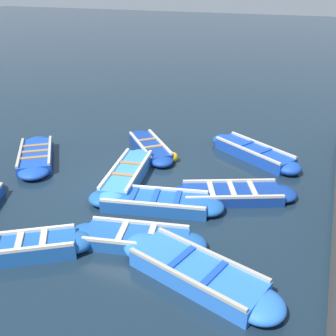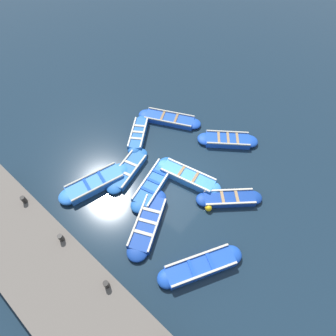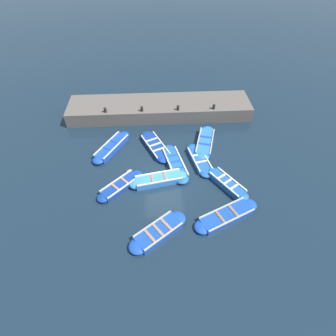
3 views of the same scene
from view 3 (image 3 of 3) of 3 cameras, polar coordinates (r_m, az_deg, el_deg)
name	(u,v)px [view 3 (image 3 of 3)]	position (r m, az deg, el deg)	size (l,w,h in m)	color
ground_plane	(164,177)	(16.02, -0.96, -1.96)	(120.00, 120.00, 0.00)	#162838
boat_centre	(158,232)	(13.54, -2.13, -13.72)	(2.76, 3.30, 0.39)	#1947B7
boat_mid_row	(227,184)	(15.78, 12.76, -3.35)	(2.97, 2.29, 0.44)	#1E59AD
boat_near_quay	(175,163)	(16.62, 1.53, 1.04)	(3.74, 1.64, 0.40)	#1E59AD
boat_end_of_row	(205,143)	(18.28, 8.07, 5.50)	(3.83, 1.92, 0.44)	blue
boat_stern_in	(159,180)	(15.60, -2.00, -2.57)	(1.41, 3.66, 0.47)	#3884E0
boat_drifting	(155,146)	(17.89, -2.79, 4.77)	(3.68, 2.32, 0.36)	navy
boat_broadside	(227,216)	(14.41, 12.62, -10.07)	(2.42, 3.90, 0.36)	#1947B7
boat_bow_out	(120,186)	(15.59, -10.32, -3.79)	(2.72, 2.84, 0.37)	navy
boat_outer_left	(112,147)	(18.14, -12.14, 4.48)	(3.55, 2.54, 0.44)	#1947B7
boat_alongside	(199,160)	(16.99, 6.86, 1.76)	(3.33, 1.52, 0.35)	#1E59AD
quay_wall	(160,108)	(20.98, -1.83, 12.88)	(2.94, 13.95, 1.04)	#605951
bollard_north	(105,110)	(19.99, -13.50, 12.16)	(0.20, 0.20, 0.35)	black
bollard_mid_north	(142,109)	(19.68, -5.72, 12.67)	(0.20, 0.20, 0.35)	black
bollard_mid_south	(178,108)	(19.73, 2.19, 12.96)	(0.20, 0.20, 0.35)	black
bollard_south	(214,107)	(20.13, 9.93, 13.00)	(0.20, 0.20, 0.35)	black
buoy_orange_near	(143,181)	(15.69, -5.45, -2.76)	(0.29, 0.29, 0.29)	#E05119
buoy_yellow_far	(129,172)	(16.24, -8.45, -0.92)	(0.33, 0.33, 0.33)	#EAB214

